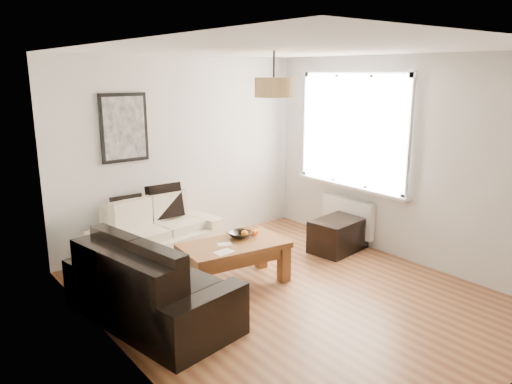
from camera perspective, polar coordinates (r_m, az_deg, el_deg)
floor at (r=5.51m, az=3.93°, el=-11.87°), size 4.50×4.50×0.00m
ceiling at (r=4.97m, az=4.44°, el=16.27°), size 3.80×4.50×0.00m
wall_back at (r=6.89m, az=-8.51°, el=4.61°), size 3.80×0.04×2.60m
wall_front at (r=3.79m, az=27.68°, el=-4.46°), size 3.80×0.04×2.60m
wall_left at (r=4.09m, az=-16.01°, el=-2.10°), size 0.04×4.50×2.60m
wall_right at (r=6.49m, az=16.75°, el=3.62°), size 0.04×4.50×2.60m
window_bay at (r=6.90m, az=11.30°, el=7.04°), size 0.14×1.90×1.60m
radiator at (r=7.12m, az=10.63°, el=-2.78°), size 0.10×0.90×0.52m
poster at (r=6.43m, az=-15.14°, el=7.24°), size 0.62×0.04×0.87m
pendant_shade at (r=5.19m, az=2.08°, el=12.11°), size 0.40×0.40×0.20m
loveseat_cream at (r=6.39m, az=-11.43°, el=-4.65°), size 1.68×1.09×0.78m
sofa_leather at (r=4.95m, az=-12.17°, el=-10.23°), size 1.19×1.94×0.78m
coffee_table at (r=5.68m, az=-2.57°, el=-8.30°), size 1.27×0.79×0.49m
ottoman at (r=6.79m, az=9.57°, el=-4.94°), size 0.84×0.60×0.44m
cushion_left at (r=6.35m, az=-14.72°, el=-2.09°), size 0.39×0.13×0.39m
cushion_right at (r=6.55m, az=-10.58°, el=-1.06°), size 0.46×0.16×0.46m
fruit_bowl at (r=5.77m, az=-1.86°, el=-4.99°), size 0.34×0.34×0.07m
orange_a at (r=5.80m, az=-0.31°, el=-4.82°), size 0.08×0.08×0.07m
orange_b at (r=5.86m, az=0.03°, el=-4.62°), size 0.08×0.08×0.07m
orange_c at (r=5.79m, az=-1.34°, el=-4.87°), size 0.10×0.10×0.08m
papers at (r=5.33m, az=-3.80°, el=-7.01°), size 0.23×0.17×0.01m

